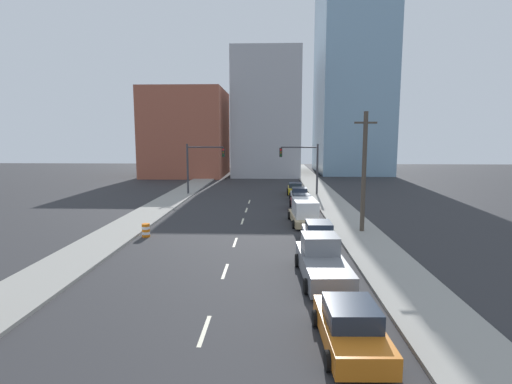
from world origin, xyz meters
TOP-DOWN VIEW (x-y plane):
  - sidewalk_left at (-8.83, 47.73)m, footprint 3.46×95.46m
  - sidewalk_right at (8.83, 47.73)m, footprint 3.46×95.46m
  - lane_stripe_at_8m at (0.00, 7.60)m, footprint 0.16×2.40m
  - lane_stripe_at_14m at (0.00, 14.15)m, footprint 0.16×2.40m
  - lane_stripe_at_20m at (0.00, 19.99)m, footprint 0.16×2.40m
  - lane_stripe_at_27m at (0.00, 26.78)m, footprint 0.16×2.40m
  - lane_stripe_at_32m at (0.00, 32.01)m, footprint 0.16×2.40m
  - lane_stripe_at_37m at (0.00, 37.04)m, footprint 0.16×2.40m
  - building_brick_left at (-13.15, 67.51)m, footprint 14.00×16.00m
  - building_office_center at (1.38, 71.51)m, footprint 12.00×20.00m
  - building_glass_right at (18.14, 75.51)m, footprint 13.00×20.00m
  - traffic_signal_left at (-6.46, 42.02)m, footprint 4.69×0.35m
  - traffic_signal_right at (6.59, 42.02)m, footprint 4.69×0.35m
  - utility_pole_right_mid at (9.13, 23.00)m, footprint 1.60×0.32m
  - traffic_barrel at (-6.48, 21.25)m, footprint 0.56×0.56m
  - sedan_orange at (5.13, 6.70)m, footprint 2.29×4.64m
  - pickup_truck_gray at (4.99, 13.36)m, footprint 2.53×6.22m
  - sedan_silver at (5.55, 19.57)m, footprint 2.14×4.64m
  - box_truck_tan at (5.14, 25.94)m, footprint 2.54×5.84m
  - sedan_maroon at (5.38, 32.61)m, footprint 2.24×4.39m
  - sedan_white at (5.55, 38.25)m, footprint 2.17×4.23m
  - sedan_yellow at (5.39, 43.29)m, footprint 2.15×4.26m

SIDE VIEW (x-z plane):
  - lane_stripe_at_8m at x=0.00m, z-range 0.00..0.01m
  - lane_stripe_at_14m at x=0.00m, z-range 0.00..0.01m
  - lane_stripe_at_20m at x=0.00m, z-range 0.00..0.01m
  - lane_stripe_at_27m at x=0.00m, z-range 0.00..0.01m
  - lane_stripe_at_32m at x=0.00m, z-range 0.00..0.01m
  - lane_stripe_at_37m at x=0.00m, z-range 0.00..0.01m
  - sidewalk_left at x=-8.83m, z-range 0.00..0.17m
  - sidewalk_right at x=8.83m, z-range 0.00..0.17m
  - traffic_barrel at x=-6.48m, z-range 0.00..0.95m
  - sedan_yellow at x=5.39m, z-range -0.06..1.35m
  - sedan_white at x=5.55m, z-range -0.06..1.38m
  - sedan_orange at x=5.13m, z-range -0.07..1.45m
  - sedan_maroon at x=5.38m, z-range -0.06..1.45m
  - sedan_silver at x=5.55m, z-range -0.08..1.47m
  - pickup_truck_gray at x=4.99m, z-range -0.18..1.85m
  - box_truck_tan at x=5.14m, z-range -0.06..1.98m
  - traffic_signal_left at x=-6.46m, z-range 0.95..7.19m
  - traffic_signal_right at x=6.59m, z-range 0.95..7.19m
  - utility_pole_right_mid at x=9.13m, z-range 0.12..8.98m
  - building_brick_left at x=-13.15m, z-range 0.00..15.51m
  - building_office_center at x=1.38m, z-range 0.00..22.22m
  - building_glass_right at x=18.14m, z-range 0.00..37.49m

